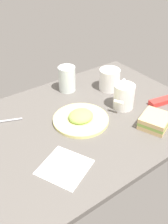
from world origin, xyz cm
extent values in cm
cube|color=#5B5651|center=(0.00, 0.00, 1.00)|extent=(90.00, 64.00, 2.00)
cylinder|color=#EAE58C|center=(1.86, 0.51, 2.60)|extent=(20.77, 20.77, 1.20)
ellipsoid|color=#99BF59|center=(1.86, 0.51, 4.19)|extent=(9.40, 8.46, 3.94)
cylinder|color=white|center=(-17.29, 2.93, 6.98)|extent=(8.14, 8.14, 9.96)
cylinder|color=black|center=(-17.29, 2.93, 11.46)|extent=(7.16, 7.16, 0.40)
cylinder|color=white|center=(-12.29, 5.32, 7.48)|extent=(2.66, 3.82, 1.20)
cylinder|color=white|center=(-22.28, -11.51, 6.67)|extent=(8.98, 8.98, 9.35)
cylinder|color=brown|center=(-22.28, -11.51, 10.85)|extent=(7.90, 7.90, 0.40)
cylinder|color=white|center=(-25.05, -6.07, 7.14)|extent=(4.14, 2.90, 1.20)
cube|color=#DBB77A|center=(-17.93, 18.72, 2.80)|extent=(13.03, 12.43, 1.60)
cube|color=#8CB24C|center=(-17.93, 18.72, 4.20)|extent=(13.03, 12.43, 1.20)
cube|color=#DBB77A|center=(-17.93, 18.72, 5.60)|extent=(13.03, 12.43, 1.60)
cylinder|color=silver|center=(-6.60, -21.58, 7.55)|extent=(7.38, 7.38, 11.09)
cylinder|color=white|center=(-6.60, -21.58, 5.27)|extent=(6.65, 6.65, 6.54)
cylinder|color=silver|center=(22.88, -14.95, 2.35)|extent=(7.89, 3.78, 0.70)
cube|color=red|center=(-32.89, 10.56, 3.00)|extent=(13.40, 5.94, 2.00)
cube|color=white|center=(19.24, 16.44, 2.15)|extent=(17.97, 17.97, 0.30)
camera|label=1|loc=(45.87, 62.72, 60.23)|focal=41.12mm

